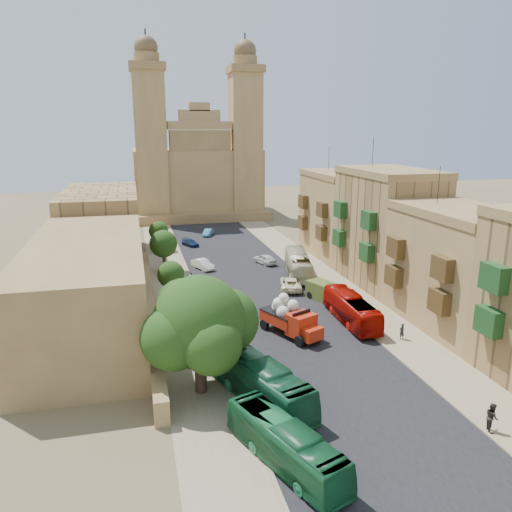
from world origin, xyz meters
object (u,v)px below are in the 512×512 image
church (197,171)px  pedestrian_b (492,417)px  street_tree_d (159,231)px  car_cream (291,284)px  ficus_tree (200,325)px  bus_green_south (285,444)px  bus_red_east (351,309)px  bus_cream_east (298,264)px  street_tree_a (182,306)px  car_blue_a (221,301)px  car_white_a (203,264)px  car_blue_b (208,232)px  olive_pickup (327,293)px  red_truck (290,318)px  pedestrian_c (353,307)px  pedestrian_a (402,331)px  street_tree_b (171,275)px  street_tree_c (163,244)px  bus_green_north (258,380)px  car_white_b (265,259)px  car_dkblue (190,243)px

church → pedestrian_b: (7.50, -83.78, -8.58)m
street_tree_d → car_cream: size_ratio=0.89×
ficus_tree → bus_green_south: size_ratio=0.94×
bus_red_east → bus_cream_east: bearing=-88.5°
street_tree_a → car_blue_a: (5.01, 9.15, -3.12)m
car_white_a → street_tree_d: bearing=90.0°
car_cream → car_blue_b: 32.65m
street_tree_d → pedestrian_b: bearing=-71.8°
bus_red_east → olive_pickup: bearing=-88.5°
red_truck → pedestrian_c: (7.69, 3.23, -0.76)m
church → car_cream: church is taller
car_blue_b → pedestrian_a: bearing=-56.5°
bus_red_east → pedestrian_c: size_ratio=5.36×
bus_cream_east → car_cream: size_ratio=2.11×
street_tree_d → pedestrian_a: 43.73m
street_tree_b → street_tree_c: size_ratio=0.81×
bus_red_east → car_white_a: 25.06m
bus_red_east → bus_cream_east: bus_cream_east is taller
bus_red_east → car_white_a: size_ratio=2.37×
bus_cream_east → pedestrian_a: bus_cream_east is taller
bus_green_north → car_white_b: bus_green_north is taller
bus_red_east → pedestrian_a: size_ratio=6.46×
street_tree_a → street_tree_d: street_tree_a is taller
car_white_a → pedestrian_c: (12.40, -20.59, 0.23)m
pedestrian_b → car_cream: bearing=29.1°
car_blue_b → car_blue_a: bearing=-74.8°
church → bus_red_east: church is taller
bus_red_east → church: bearing=-82.8°
bus_green_north → bus_red_east: bearing=24.7°
car_blue_a → street_tree_b: bearing=141.6°
car_dkblue → car_blue_b: car_blue_b is taller
red_truck → bus_red_east: bearing=12.7°
street_tree_d → olive_pickup: (16.50, -28.00, -2.11)m
car_white_a → car_blue_b: size_ratio=1.15×
street_tree_a → street_tree_b: street_tree_a is taller
car_dkblue → pedestrian_c: size_ratio=2.05×
street_tree_c → church: bearing=76.8°
church → street_tree_d: bearing=-108.1°
pedestrian_b → church: bearing=27.4°
olive_pickup → pedestrian_a: 11.54m
bus_green_north → pedestrian_a: (15.03, 6.86, -0.75)m
red_truck → pedestrian_b: size_ratio=3.63×
ficus_tree → pedestrian_b: 19.69m
street_tree_a → bus_cream_east: (16.50, 17.91, -2.19)m
olive_pickup → car_white_a: (-11.40, 15.94, -0.29)m
ficus_tree → bus_green_north: ficus_tree is taller
car_dkblue → pedestrian_b: size_ratio=1.98×
car_dkblue → car_white_b: bearing=-80.9°
street_tree_a → bus_cream_east: street_tree_a is taller
church → pedestrian_a: church is taller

